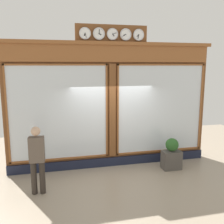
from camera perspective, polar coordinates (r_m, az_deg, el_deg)
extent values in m
plane|color=gray|center=(5.84, 6.88, -21.91)|extent=(14.00, 14.00, 0.00)
cube|color=brown|center=(7.87, -0.25, 1.11)|extent=(6.23, 0.30, 3.69)
cube|color=#191E33|center=(8.16, 0.03, -10.99)|extent=(6.23, 0.08, 0.28)
cube|color=brown|center=(7.59, 0.07, 12.93)|extent=(6.11, 0.08, 0.48)
cube|color=brown|center=(7.63, 0.04, 15.11)|extent=(6.36, 0.20, 0.10)
cube|color=silver|center=(8.24, 10.80, 0.70)|extent=(2.77, 0.02, 2.71)
cube|color=brown|center=(8.11, 11.19, 10.34)|extent=(2.87, 0.04, 0.05)
cube|color=brown|center=(8.56, 10.54, -8.48)|extent=(2.87, 0.04, 0.05)
cube|color=brown|center=(8.89, 19.17, 1.00)|extent=(0.05, 0.04, 2.81)
cube|color=brown|center=(7.75, 1.32, 0.28)|extent=(0.05, 0.04, 2.81)
cube|color=silver|center=(7.53, -11.78, -0.24)|extent=(2.77, 0.02, 2.71)
cube|color=brown|center=(7.38, -12.17, 10.32)|extent=(2.87, 0.04, 0.05)
cube|color=brown|center=(7.87, -11.40, -10.19)|extent=(2.87, 0.04, 0.05)
cube|color=brown|center=(7.60, -22.43, -0.71)|extent=(0.05, 0.04, 2.81)
cube|color=brown|center=(7.67, -1.21, 0.18)|extent=(0.05, 0.04, 2.81)
cube|color=brown|center=(7.72, 0.05, 0.23)|extent=(0.20, 0.10, 2.81)
cube|color=brown|center=(7.70, -0.04, 16.95)|extent=(2.12, 0.06, 0.54)
cylinder|color=white|center=(7.84, 5.97, 16.78)|extent=(0.28, 0.02, 0.28)
torus|color=silver|center=(7.83, 5.98, 16.78)|extent=(0.34, 0.03, 0.34)
cube|color=black|center=(7.81, 5.80, 16.62)|extent=(0.07, 0.01, 0.06)
cube|color=black|center=(7.81, 5.90, 16.38)|extent=(0.04, 0.01, 0.12)
sphere|color=black|center=(7.82, 6.02, 16.79)|extent=(0.02, 0.02, 0.02)
cylinder|color=white|center=(7.72, 3.08, 16.92)|extent=(0.28, 0.02, 0.28)
torus|color=silver|center=(7.72, 3.09, 16.92)|extent=(0.35, 0.04, 0.35)
cube|color=black|center=(7.69, 2.86, 16.83)|extent=(0.08, 0.01, 0.05)
cube|color=black|center=(7.69, 2.73, 16.72)|extent=(0.11, 0.01, 0.07)
sphere|color=black|center=(7.70, 3.12, 16.93)|extent=(0.02, 0.02, 0.02)
cylinder|color=white|center=(7.62, 0.11, 17.02)|extent=(0.28, 0.02, 0.28)
torus|color=silver|center=(7.61, 0.12, 17.02)|extent=(0.34, 0.03, 0.34)
cube|color=black|center=(7.61, 0.31, 16.80)|extent=(0.06, 0.01, 0.07)
cube|color=black|center=(7.62, 0.57, 17.14)|extent=(0.12, 0.01, 0.04)
sphere|color=black|center=(7.60, 0.14, 17.04)|extent=(0.02, 0.02, 0.02)
cylinder|color=white|center=(7.54, -2.94, 17.08)|extent=(0.28, 0.02, 0.28)
torus|color=silver|center=(7.53, -2.93, 17.08)|extent=(0.35, 0.04, 0.35)
cube|color=black|center=(7.53, -2.66, 16.95)|extent=(0.08, 0.01, 0.05)
cube|color=black|center=(7.53, -2.88, 17.54)|extent=(0.02, 0.01, 0.12)
sphere|color=black|center=(7.52, -2.91, 17.10)|extent=(0.02, 0.02, 0.02)
cylinder|color=white|center=(7.47, -6.05, 17.09)|extent=(0.28, 0.02, 0.28)
torus|color=silver|center=(7.47, -6.05, 17.10)|extent=(0.33, 0.03, 0.33)
cube|color=black|center=(7.45, -6.13, 16.83)|extent=(0.04, 0.01, 0.08)
cube|color=black|center=(7.46, -5.89, 16.67)|extent=(0.04, 0.01, 0.12)
sphere|color=black|center=(7.46, -6.03, 17.11)|extent=(0.02, 0.02, 0.02)
cylinder|color=#312A24|center=(6.70, -17.04, -13.89)|extent=(0.14, 0.14, 0.82)
cylinder|color=#312A24|center=(6.67, -15.29, -13.90)|extent=(0.14, 0.14, 0.82)
cube|color=brown|center=(6.43, -16.49, -8.03)|extent=(0.38, 0.25, 0.62)
sphere|color=tan|center=(6.31, -16.70, -4.14)|extent=(0.22, 0.22, 0.22)
cube|color=#4C4742|center=(8.10, 13.12, -10.37)|extent=(0.56, 0.36, 0.57)
sphere|color=#285623|center=(7.94, 13.26, -7.13)|extent=(0.39, 0.39, 0.39)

